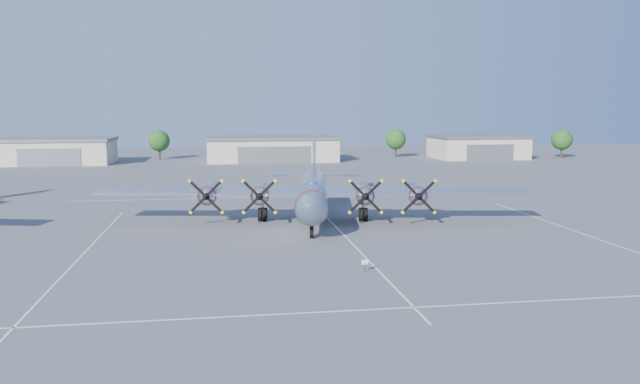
{
  "coord_description": "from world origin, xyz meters",
  "views": [
    {
      "loc": [
        -10.88,
        -55.85,
        11.52
      ],
      "look_at": [
        -1.25,
        5.38,
        3.2
      ],
      "focal_mm": 35.0,
      "sensor_mm": 36.0,
      "label": 1
    }
  ],
  "objects": [
    {
      "name": "ground",
      "position": [
        0.0,
        0.0,
        0.0
      ],
      "size": [
        260.0,
        260.0,
        0.0
      ],
      "primitive_type": "plane",
      "color": "#4F4F52",
      "rests_on": "ground"
    },
    {
      "name": "main_bomber_b29",
      "position": [
        -1.48,
        8.62,
        0.0
      ],
      "size": [
        48.23,
        36.66,
        9.74
      ],
      "primitive_type": null,
      "rotation": [
        0.0,
        0.0,
        -0.16
      ],
      "color": "silver",
      "rests_on": "ground"
    },
    {
      "name": "hangar_west",
      "position": [
        -45.0,
        81.96,
        2.71
      ],
      "size": [
        22.6,
        14.6,
        5.4
      ],
      "color": "#B8AC92",
      "rests_on": "ground"
    },
    {
      "name": "tree_east",
      "position": [
        30.0,
        88.0,
        4.22
      ],
      "size": [
        4.8,
        4.8,
        6.64
      ],
      "color": "#382619",
      "rests_on": "ground"
    },
    {
      "name": "parking_lines",
      "position": [
        0.0,
        -1.75,
        0.01
      ],
      "size": [
        60.0,
        50.08,
        0.01
      ],
      "color": "silver",
      "rests_on": "ground"
    },
    {
      "name": "tree_west",
      "position": [
        -25.0,
        90.0,
        4.22
      ],
      "size": [
        4.8,
        4.8,
        6.64
      ],
      "color": "#382619",
      "rests_on": "ground"
    },
    {
      "name": "info_placard",
      "position": [
        -1.06,
        -13.89,
        0.65
      ],
      "size": [
        0.48,
        0.09,
        0.92
      ],
      "rotation": [
        0.0,
        0.0,
        0.11
      ],
      "color": "black",
      "rests_on": "ground"
    },
    {
      "name": "hangar_center",
      "position": [
        0.0,
        81.96,
        2.71
      ],
      "size": [
        28.6,
        14.6,
        5.4
      ],
      "color": "#B8AC92",
      "rests_on": "ground"
    },
    {
      "name": "tree_far_east",
      "position": [
        68.0,
        80.0,
        4.22
      ],
      "size": [
        4.8,
        4.8,
        6.64
      ],
      "color": "#382619",
      "rests_on": "ground"
    },
    {
      "name": "hangar_east",
      "position": [
        48.0,
        81.96,
        2.71
      ],
      "size": [
        20.6,
        14.6,
        5.4
      ],
      "color": "#B8AC92",
      "rests_on": "ground"
    }
  ]
}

